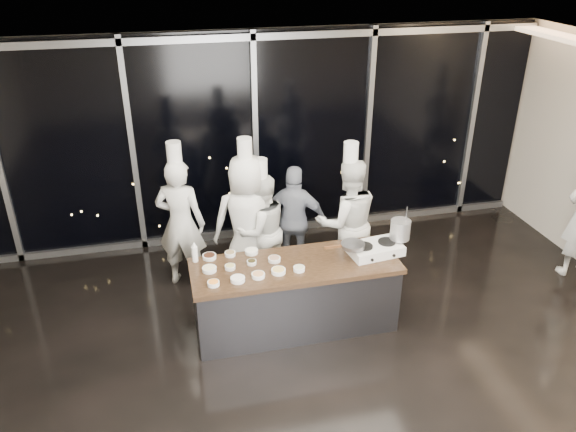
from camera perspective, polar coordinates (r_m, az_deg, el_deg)
name	(u,v)px	position (r m, az deg, el deg)	size (l,w,h in m)	color
ground	(314,374)	(6.47, 2.70, -15.78)	(9.00, 9.00, 0.00)	black
room_shell	(338,188)	(5.28, 5.06, 2.86)	(9.02, 7.02, 3.21)	beige
window_wall	(255,139)	(8.58, -3.37, 7.81)	(8.90, 0.11, 3.20)	black
demo_counter	(295,295)	(6.87, 0.72, -8.06)	(2.46, 0.86, 0.90)	#3D3D42
stove	(375,249)	(6.88, 8.83, -3.30)	(0.68, 0.46, 0.14)	silver
frying_pan	(352,245)	(6.72, 6.53, -2.96)	(0.51, 0.32, 0.05)	gray
stock_pot	(400,230)	(6.95, 11.34, -1.36)	(0.24, 0.24, 0.24)	#BABABD
prep_bowls	(245,266)	(6.55, -4.43, -5.11)	(1.16, 0.74, 0.05)	white
squeeze_bottle	(195,252)	(6.71, -9.47, -3.64)	(0.07, 0.07, 0.26)	white
chef_far_left	(181,222)	(7.62, -10.84, -0.64)	(0.78, 0.66, 2.06)	silver
chef_left	(247,221)	(7.51, -4.16, -0.49)	(0.94, 0.64, 2.11)	silver
chef_center	(262,229)	(7.59, -2.71, -1.35)	(0.92, 0.80, 1.82)	silver
guest	(295,220)	(7.83, 0.70, -0.44)	(1.01, 0.74, 1.60)	#15213A
chef_right	(347,222)	(7.59, 6.03, -0.58)	(0.89, 0.70, 2.04)	silver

